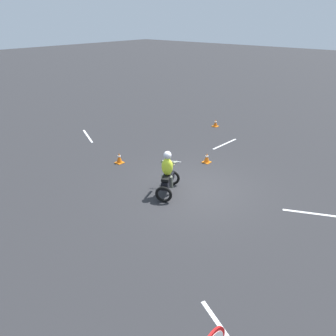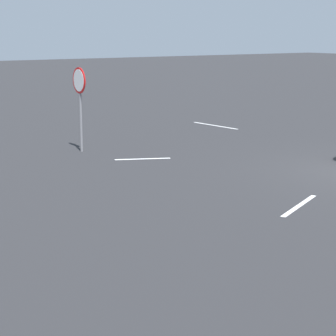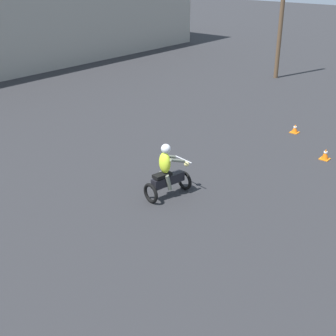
% 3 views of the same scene
% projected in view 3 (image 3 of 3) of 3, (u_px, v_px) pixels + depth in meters
% --- Properties ---
extents(motorcycle_rider_background, '(1.55, 0.87, 1.66)m').
position_uv_depth(motorcycle_rider_background, '(167.00, 174.00, 13.54)').
color(motorcycle_rider_background, black).
rests_on(motorcycle_rider_background, ground).
extents(traffic_cone_mid_center, '(0.32, 0.32, 0.35)m').
position_uv_depth(traffic_cone_mid_center, '(295.00, 129.00, 18.75)').
color(traffic_cone_mid_center, orange).
rests_on(traffic_cone_mid_center, ground).
extents(traffic_cone_far_center, '(0.32, 0.32, 0.39)m').
position_uv_depth(traffic_cone_far_center, '(325.00, 154.00, 16.27)').
color(traffic_cone_far_center, orange).
rests_on(traffic_cone_far_center, ground).
extents(utility_pole_near, '(0.24, 0.24, 7.35)m').
position_uv_depth(utility_pole_near, '(282.00, 12.00, 25.84)').
color(utility_pole_near, brown).
rests_on(utility_pole_near, ground).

